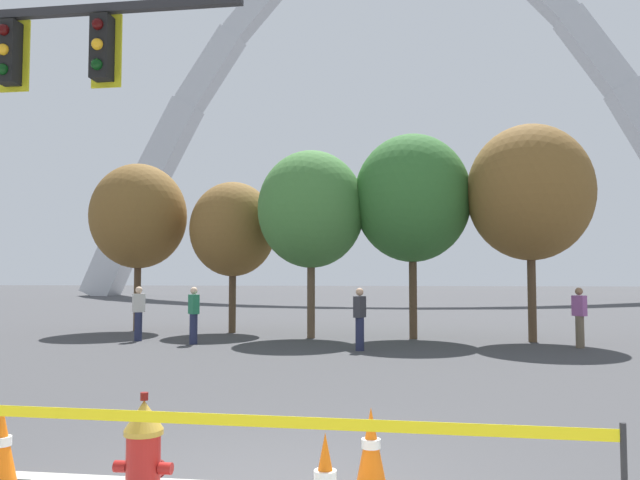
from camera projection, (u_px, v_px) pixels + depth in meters
fire_hydrant at (144, 461)px, 4.79m from camera, size 0.46×0.48×0.99m
caution_tape_barrier at (137, 445)px, 4.43m from camera, size 6.52×0.22×0.97m
traffic_cone_mid_sidewalk at (371, 450)px, 5.48m from camera, size 0.36×0.36×0.73m
traffic_cone_curb_edge at (1, 448)px, 5.56m from camera, size 0.36×0.36×0.73m
monument_arch at (395, 119)px, 58.79m from camera, size 61.34×2.92×37.35m
tree_far_left at (139, 216)px, 21.87m from camera, size 3.34×3.34×5.84m
tree_left_mid at (233, 229)px, 21.12m from camera, size 2.91×2.91×5.09m
tree_center_left at (311, 209)px, 19.32m from camera, size 3.31×3.31×5.79m
tree_center_right at (412, 198)px, 19.14m from camera, size 3.58×3.58×6.26m
tree_right_mid at (530, 193)px, 18.17m from camera, size 3.61×3.61×6.32m
pedestrian_walking_left at (139, 313)px, 18.28m from camera, size 0.39×0.37×1.59m
pedestrian_standing_center at (580, 317)px, 16.50m from camera, size 0.37×0.39×1.59m
pedestrian_walking_right at (194, 315)px, 17.41m from camera, size 0.38×0.39×1.59m
pedestrian_near_trees at (360, 318)px, 15.90m from camera, size 0.32×0.39×1.59m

